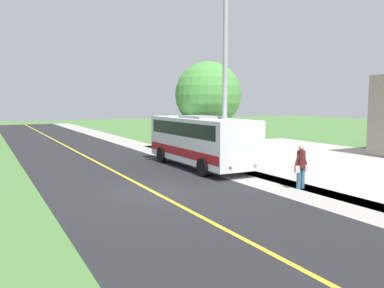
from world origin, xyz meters
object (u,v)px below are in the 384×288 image
Objects in this scene: street_light_pole at (223,74)px; tree_curbside at (208,95)px; shuttle_bus_front at (201,139)px; pedestrian_with_bags at (301,165)px.

street_light_pole reaches higher than tree_curbside.
tree_curbside is (-2.51, -5.77, -0.93)m from street_light_pole.
street_light_pole is at bearing 66.49° from tree_curbside.
street_light_pole is (-0.36, 1.63, 3.35)m from shuttle_bus_front.
tree_curbside is (-1.86, -10.70, 2.97)m from pedestrian_with_bags.
shuttle_bus_front is at bearing -77.46° from street_light_pole.
street_light_pole is at bearing -82.49° from pedestrian_with_bags.
shuttle_bus_front is 0.90× the size of street_light_pole.
street_light_pole is 1.46× the size of tree_curbside.
street_light_pole is (0.65, -4.93, 3.90)m from pedestrian_with_bags.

